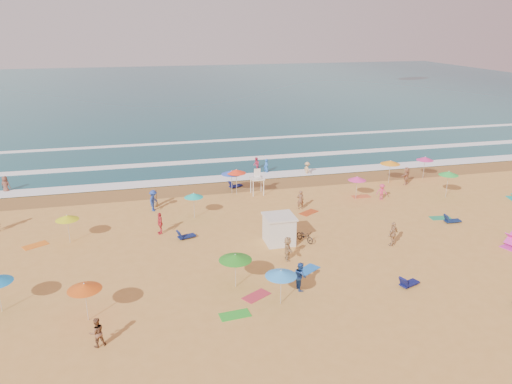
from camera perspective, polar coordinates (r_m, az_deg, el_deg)
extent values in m
plane|color=gold|center=(37.46, -2.12, -5.42)|extent=(220.00, 220.00, 0.00)
cube|color=#0C4756|center=(118.65, -10.60, 11.16)|extent=(220.00, 140.00, 0.18)
plane|color=olive|center=(48.94, -5.11, 0.48)|extent=(220.00, 220.00, 0.00)
cube|color=white|center=(51.27, -5.55, 1.44)|extent=(200.00, 2.20, 0.05)
cube|color=white|center=(57.93, -6.58, 3.46)|extent=(200.00, 1.60, 0.05)
cube|color=white|center=(67.56, -7.71, 5.65)|extent=(200.00, 1.20, 0.05)
cube|color=silver|center=(36.54, 2.65, -4.36)|extent=(2.00, 2.00, 2.00)
cube|color=silver|center=(36.13, 2.68, -2.82)|extent=(2.20, 2.20, 0.12)
imported|color=black|center=(37.05, 5.60, -5.05)|extent=(1.25, 1.73, 0.86)
cone|color=blue|center=(46.47, -2.81, 2.27)|extent=(1.94, 1.94, 0.35)
cone|color=#17BBAB|center=(41.02, -7.14, -0.37)|extent=(1.55, 1.55, 0.35)
cone|color=#2A8F21|center=(30.22, -2.38, -7.45)|extent=(2.01, 2.01, 0.35)
cone|color=#D75212|center=(28.49, -19.03, -10.18)|extent=(1.82, 1.82, 0.35)
cone|color=green|center=(48.70, 21.16, 2.02)|extent=(1.76, 1.76, 0.35)
cone|color=#FF381A|center=(46.26, -2.25, 2.38)|extent=(1.78, 1.78, 0.35)
cone|color=orange|center=(51.28, 15.10, 3.30)|extent=(1.95, 1.95, 0.35)
cone|color=#D1D816|center=(38.60, -20.79, -2.74)|extent=(1.67, 1.67, 0.35)
cone|color=#3496EE|center=(28.54, 2.88, -9.24)|extent=(1.82, 1.82, 0.35)
cone|color=#D52F82|center=(54.13, 18.75, 3.64)|extent=(1.75, 1.75, 0.35)
cone|color=#EB3491|center=(46.05, 11.48, 1.53)|extent=(1.64, 1.64, 0.35)
cube|color=#101C53|center=(37.87, -7.92, -5.03)|extent=(1.41, 0.93, 0.34)
cube|color=#101450|center=(32.56, 17.13, -9.95)|extent=(1.41, 0.97, 0.34)
cube|color=#102250|center=(43.37, 21.55, -3.07)|extent=(1.32, 0.61, 0.34)
cube|color=#0E1247|center=(48.84, -2.32, 0.71)|extent=(1.42, 1.04, 0.34)
cube|color=green|center=(28.50, -2.42, -13.86)|extent=(1.77, 1.01, 0.03)
cube|color=orange|center=(39.80, -23.90, -5.60)|extent=(1.90, 1.59, 0.03)
cube|color=#C12D40|center=(30.19, 0.04, -11.79)|extent=(1.90, 1.61, 0.03)
cube|color=#B94017|center=(42.70, 6.04, -2.35)|extent=(1.90, 1.62, 0.03)
cube|color=blue|center=(33.24, 5.92, -8.82)|extent=(1.89, 1.65, 0.03)
cube|color=#238C5D|center=(44.06, 20.33, -2.79)|extent=(1.78, 1.04, 0.03)
cube|color=#C7582E|center=(47.33, 11.92, -0.50)|extent=(1.70, 0.87, 0.03)
imported|color=brown|center=(26.94, -17.73, -15.04)|extent=(0.91, 0.81, 1.58)
imported|color=brown|center=(53.03, -26.71, 0.68)|extent=(1.03, 0.85, 1.82)
imported|color=#D4355E|center=(46.74, 14.18, 0.02)|extent=(1.07, 0.78, 1.49)
imported|color=#B77654|center=(51.74, 16.81, 1.78)|extent=(1.64, 1.39, 1.78)
imported|color=#987246|center=(44.52, -11.48, -0.67)|extent=(0.80, 0.91, 1.56)
imported|color=brown|center=(43.19, 5.09, -0.90)|extent=(0.65, 0.46, 1.68)
imported|color=tan|center=(53.16, 5.88, 2.59)|extent=(0.82, 1.15, 1.62)
imported|color=#223F9F|center=(43.49, -11.64, -0.96)|extent=(1.12, 1.37, 1.85)
imported|color=#234CA3|center=(30.62, 5.10, -9.54)|extent=(0.69, 0.88, 1.76)
imported|color=tan|center=(37.38, 15.39, -4.65)|extent=(1.15, 0.92, 1.83)
imported|color=tan|center=(34.09, 3.64, -6.46)|extent=(0.76, 1.62, 1.68)
imported|color=blue|center=(53.31, 1.16, 2.85)|extent=(0.60, 0.76, 1.83)
imported|color=#DA3641|center=(38.79, -10.92, -3.51)|extent=(0.52, 1.04, 1.71)
imported|color=#E2385B|center=(54.68, 0.02, 3.15)|extent=(0.70, 0.85, 1.62)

